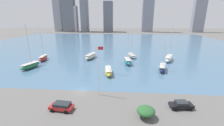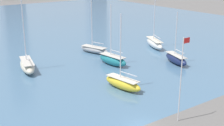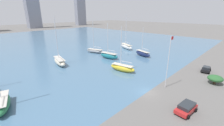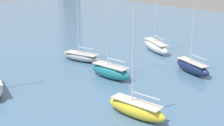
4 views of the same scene
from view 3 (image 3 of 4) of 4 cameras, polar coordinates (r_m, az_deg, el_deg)
ground_plane at (r=33.59m, az=13.29°, el=-10.79°), size 500.00×500.00×0.00m
harbor_water at (r=89.51m, az=-28.92°, el=5.75°), size 180.00×140.00×0.00m
flag_pole at (r=34.69m, az=20.67°, el=0.83°), size 1.24×0.14×11.70m
yard_shrub at (r=43.44m, az=34.67°, el=-4.87°), size 3.33×3.33×2.12m
sailboat_cream at (r=52.03m, az=-19.34°, el=0.66°), size 4.61×9.55×15.40m
sailboat_navy at (r=60.40m, az=11.61°, el=3.62°), size 4.16×8.05×11.07m
sailboat_teal at (r=55.83m, az=-1.14°, el=2.86°), size 3.33×7.97×12.76m
sailboat_gray at (r=64.70m, az=-6.48°, el=4.67°), size 4.84×8.39×12.98m
sailboat_yellow at (r=43.64m, az=3.98°, el=-1.78°), size 3.30×8.10×12.87m
sailboat_green at (r=33.58m, az=-36.49°, el=-12.13°), size 4.73×8.45×15.86m
sailboat_white at (r=72.11m, az=5.44°, el=6.37°), size 5.93×9.81×15.68m
parked_sedan_black at (r=51.15m, az=32.21°, el=-1.94°), size 4.68×2.61×1.53m
parked_wagon_red at (r=29.41m, az=26.44°, el=-15.00°), size 4.72×2.77×1.57m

